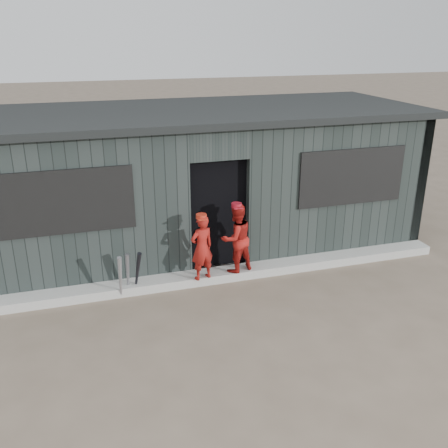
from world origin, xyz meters
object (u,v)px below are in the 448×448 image
object	(u,v)px
player_grey_back	(222,230)
dugout	(198,179)
bat_mid	(128,274)
bat_right	(137,272)
bat_left	(120,278)
player_red_left	(202,248)
player_red_right	(236,238)

from	to	relation	value
player_grey_back	dugout	bearing A→B (deg)	-63.31
bat_mid	bat_right	size ratio (longest dim) A/B	0.89
bat_mid	player_grey_back	xyz separation A→B (m)	(1.74, 0.62, 0.29)
bat_mid	player_grey_back	distance (m)	1.87
bat_left	bat_right	size ratio (longest dim) A/B	1.01
bat_right	player_red_left	size ratio (longest dim) A/B	0.74
bat_left	player_red_left	world-z (taller)	player_red_left
player_grey_back	dugout	size ratio (longest dim) A/B	0.16
bat_right	dugout	world-z (taller)	dugout
player_grey_back	player_red_right	bearing A→B (deg)	116.19
player_red_right	player_grey_back	size ratio (longest dim) A/B	0.89
bat_left	bat_right	xyz separation A→B (m)	(0.28, 0.13, -0.01)
player_red_left	bat_mid	bearing A→B (deg)	-21.40
player_red_right	dugout	xyz separation A→B (m)	(-0.20, 1.73, 0.55)
player_red_left	player_grey_back	bearing A→B (deg)	-144.88
bat_left	dugout	distance (m)	2.76
bat_mid	dugout	distance (m)	2.56
bat_mid	player_grey_back	size ratio (longest dim) A/B	0.55
player_red_right	player_grey_back	world-z (taller)	player_red_right
bat_mid	player_red_right	size ratio (longest dim) A/B	0.62
bat_mid	player_grey_back	world-z (taller)	player_grey_back
dugout	bat_left	bearing A→B (deg)	-131.64
bat_right	dugout	size ratio (longest dim) A/B	0.10
bat_mid	bat_right	bearing A→B (deg)	-20.62
bat_right	player_red_right	bearing A→B (deg)	3.15
bat_mid	player_red_right	distance (m)	1.85
player_red_left	player_grey_back	size ratio (longest dim) A/B	0.83
bat_left	bat_mid	world-z (taller)	bat_left
player_red_left	dugout	distance (m)	1.99
player_red_left	player_red_right	distance (m)	0.63
bat_mid	bat_right	distance (m)	0.16
bat_mid	player_red_right	bearing A→B (deg)	1.17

